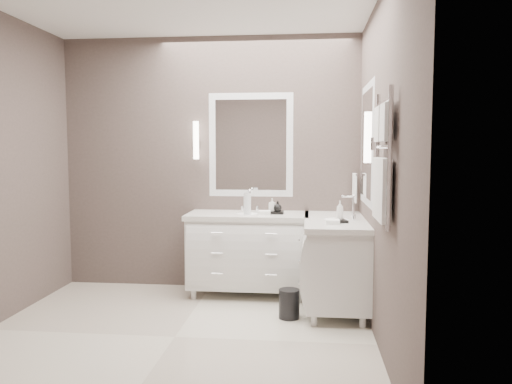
# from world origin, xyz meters

# --- Properties ---
(floor) EXTENTS (3.20, 3.00, 0.01)m
(floor) POSITION_xyz_m (0.00, 0.00, -0.01)
(floor) COLOR silver
(floor) RESTS_ON ground
(wall_back) EXTENTS (3.20, 0.01, 2.70)m
(wall_back) POSITION_xyz_m (0.00, 1.50, 1.35)
(wall_back) COLOR #4C403D
(wall_back) RESTS_ON floor
(wall_front) EXTENTS (3.20, 0.01, 2.70)m
(wall_front) POSITION_xyz_m (0.00, -1.50, 1.35)
(wall_front) COLOR #4C403D
(wall_front) RESTS_ON floor
(wall_right) EXTENTS (0.01, 3.00, 2.70)m
(wall_right) POSITION_xyz_m (1.60, 0.00, 1.35)
(wall_right) COLOR #4C403D
(wall_right) RESTS_ON floor
(vanity_back) EXTENTS (1.24, 0.59, 0.97)m
(vanity_back) POSITION_xyz_m (0.45, 1.23, 0.49)
(vanity_back) COLOR white
(vanity_back) RESTS_ON floor
(vanity_right) EXTENTS (0.59, 1.24, 0.97)m
(vanity_right) POSITION_xyz_m (1.33, 0.90, 0.49)
(vanity_right) COLOR white
(vanity_right) RESTS_ON floor
(mirror_back) EXTENTS (0.90, 0.02, 1.10)m
(mirror_back) POSITION_xyz_m (0.45, 1.49, 1.55)
(mirror_back) COLOR white
(mirror_back) RESTS_ON wall_back
(mirror_right) EXTENTS (0.02, 0.90, 1.10)m
(mirror_right) POSITION_xyz_m (1.59, 0.80, 1.55)
(mirror_right) COLOR white
(mirror_right) RESTS_ON wall_right
(sconce_back) EXTENTS (0.06, 0.06, 0.40)m
(sconce_back) POSITION_xyz_m (-0.13, 1.43, 1.59)
(sconce_back) COLOR white
(sconce_back) RESTS_ON wall_back
(sconce_right) EXTENTS (0.06, 0.06, 0.40)m
(sconce_right) POSITION_xyz_m (1.53, 0.22, 1.59)
(sconce_right) COLOR white
(sconce_right) RESTS_ON wall_right
(towel_bar_corner) EXTENTS (0.03, 0.22, 0.30)m
(towel_bar_corner) POSITION_xyz_m (1.54, 1.36, 1.12)
(towel_bar_corner) COLOR white
(towel_bar_corner) RESTS_ON wall_right
(towel_ladder) EXTENTS (0.06, 0.58, 0.90)m
(towel_ladder) POSITION_xyz_m (1.55, -0.40, 1.39)
(towel_ladder) COLOR white
(towel_ladder) RESTS_ON wall_right
(waste_bin) EXTENTS (0.22, 0.22, 0.26)m
(waste_bin) POSITION_xyz_m (0.90, 0.54, 0.13)
(waste_bin) COLOR black
(waste_bin) RESTS_ON floor
(amenity_tray_back) EXTENTS (0.18, 0.13, 0.03)m
(amenity_tray_back) POSITION_xyz_m (0.73, 1.23, 0.86)
(amenity_tray_back) COLOR black
(amenity_tray_back) RESTS_ON vanity_back
(amenity_tray_right) EXTENTS (0.15, 0.18, 0.02)m
(amenity_tray_right) POSITION_xyz_m (1.35, 0.70, 0.86)
(amenity_tray_right) COLOR black
(amenity_tray_right) RESTS_ON vanity_right
(water_bottle) EXTENTS (0.09, 0.09, 0.22)m
(water_bottle) POSITION_xyz_m (0.45, 1.13, 0.96)
(water_bottle) COLOR silver
(water_bottle) RESTS_ON vanity_back
(soap_bottle_a) EXTENTS (0.07, 0.07, 0.13)m
(soap_bottle_a) POSITION_xyz_m (0.70, 1.25, 0.94)
(soap_bottle_a) COLOR white
(soap_bottle_a) RESTS_ON amenity_tray_back
(soap_bottle_b) EXTENTS (0.10, 0.10, 0.11)m
(soap_bottle_b) POSITION_xyz_m (0.76, 1.20, 0.93)
(soap_bottle_b) COLOR black
(soap_bottle_b) RESTS_ON amenity_tray_back
(soap_bottle_c) EXTENTS (0.07, 0.07, 0.17)m
(soap_bottle_c) POSITION_xyz_m (1.35, 0.70, 0.96)
(soap_bottle_c) COLOR white
(soap_bottle_c) RESTS_ON amenity_tray_right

